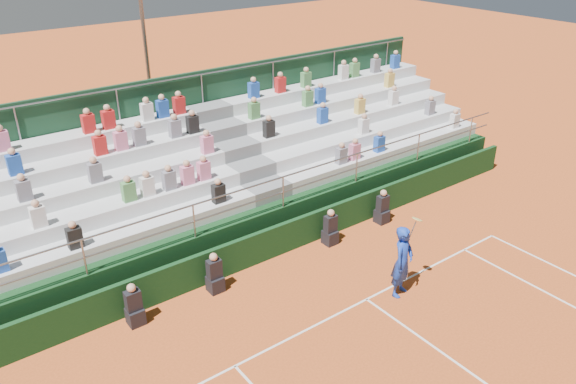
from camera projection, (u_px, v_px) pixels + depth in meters
ground at (367, 299)px, 14.90m from camera, size 90.00×90.00×0.00m
courtside_wall at (294, 234)px, 16.98m from camera, size 20.00×0.15×1.00m
line_officials at (276, 252)px, 16.14m from camera, size 9.01×0.40×1.19m
grandstand at (236, 180)px, 19.05m from camera, size 20.00×5.20×4.40m
tennis_player at (403, 261)px, 14.71m from camera, size 0.96×0.69×2.22m
floodlight_mast at (144, 31)px, 22.40m from camera, size 0.60×0.25×8.60m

